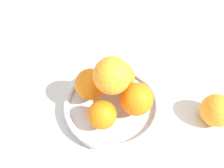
# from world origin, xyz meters

# --- Properties ---
(ground_plane) EXTENTS (4.00, 4.00, 0.00)m
(ground_plane) POSITION_xyz_m (0.00, 0.00, 0.00)
(ground_plane) COLOR beige
(fruit_bowl) EXTENTS (0.25, 0.25, 0.04)m
(fruit_bowl) POSITION_xyz_m (0.00, 0.00, 0.02)
(fruit_bowl) COLOR silver
(fruit_bowl) RESTS_ON ground_plane
(orange_pile) EXTENTS (0.18, 0.19, 0.14)m
(orange_pile) POSITION_xyz_m (-0.00, 0.00, 0.09)
(orange_pile) COLOR orange
(orange_pile) RESTS_ON fruit_bowl
(stray_orange) EXTENTS (0.08, 0.08, 0.08)m
(stray_orange) POSITION_xyz_m (0.02, 0.25, 0.04)
(stray_orange) COLOR orange
(stray_orange) RESTS_ON ground_plane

